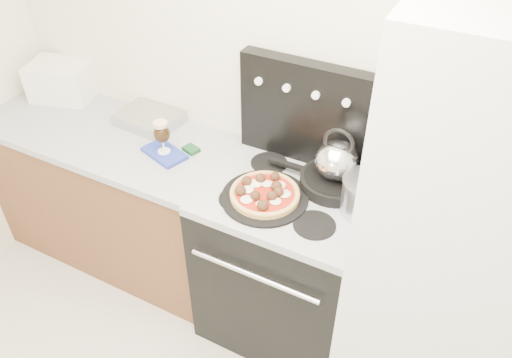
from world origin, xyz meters
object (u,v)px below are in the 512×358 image
Objects in this scene: oven_mitt at (164,153)px; tea_kettle at (337,158)px; pizza at (265,192)px; stove_body at (286,264)px; beer_glass at (162,137)px; pizza_pan at (265,197)px; fridge at (450,243)px; toaster_oven at (62,80)px; stock_pot at (367,197)px; base_cabinet at (120,197)px; skillet at (334,181)px.

tea_kettle is (0.85, 0.14, 0.17)m from oven_mitt.
stove_body is at bearing 48.59° from pizza.
tea_kettle is at bearing 9.09° from beer_glass.
pizza_pan is at bearing -126.27° from tea_kettle.
oven_mitt is (-1.39, 0.02, -0.04)m from fridge.
pizza is (0.00, 0.00, 0.03)m from pizza_pan.
stock_pot is at bearing -22.57° from toaster_oven.
pizza is (1.02, -0.12, 0.52)m from base_cabinet.
beer_glass is at bearing -177.91° from stock_pot.
stove_body is at bearing -129.61° from tea_kettle.
toaster_oven is at bearing 168.49° from pizza.
pizza reaches higher than pizza_pan.
tea_kettle reaches higher than base_cabinet.
stove_body is 0.53m from pizza.
beer_glass is 0.62m from pizza_pan.
pizza is at bearing -8.14° from oven_mitt.
toaster_oven is at bearing 166.19° from oven_mitt.
oven_mitt is (0.42, -0.03, 0.48)m from base_cabinet.
toaster_oven is at bearing 157.99° from base_cabinet.
oven_mitt is at bearing -179.60° from stove_body.
tea_kettle is (0.24, 0.22, 0.16)m from pizza_pan.
toaster_oven is 1.09× the size of skillet.
toaster_oven is 1.72m from tea_kettle.
fridge is 4.90× the size of pizza_pan.
tea_kettle is at bearing 42.99° from pizza_pan.
beer_glass reaches higher than skillet.
stock_pot is (-0.36, 0.06, 0.05)m from fridge.
pizza is 0.44m from stock_pot.
fridge is (1.80, -0.05, 0.52)m from base_cabinet.
oven_mitt reaches higher than base_cabinet.
base_cabinet is 0.64m from oven_mitt.
pizza is at bearing -8.14° from beer_glass.
skillet is (-0.54, 0.16, -0.00)m from fridge.
base_cabinet is 4.71× the size of pizza.
pizza is at bearing -6.51° from base_cabinet.
toaster_oven is 1.59× the size of stock_pot.
stock_pot is (0.42, 0.12, 0.07)m from pizza_pan.
pizza_pan is (0.61, -0.09, -0.08)m from beer_glass.
toaster_oven is 1.51m from pizza.
fridge reaches higher than pizza_pan.
oven_mitt is at bearing -177.91° from stock_pot.
oven_mitt is at bearing -31.05° from toaster_oven.
stove_body is 1.67m from toaster_oven.
stock_pot is at bearing 16.61° from pizza_pan.
fridge is 0.56m from skillet.
tea_kettle reaches higher than oven_mitt.
stove_body is 0.67m from tea_kettle.
beer_glass is at bearing -170.91° from skillet.
toaster_oven reaches higher than stove_body.
beer_glass is (0.00, 0.00, 0.10)m from oven_mitt.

